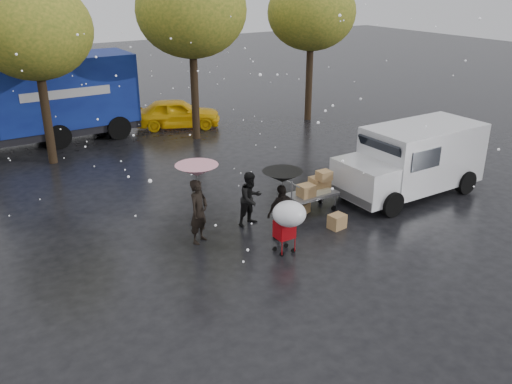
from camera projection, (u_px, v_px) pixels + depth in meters
ground at (282, 244)px, 14.28m from camera, size 90.00×90.00×0.00m
person_pink at (199, 211)px, 14.12m from camera, size 0.76×0.69×1.75m
person_middle at (251, 199)px, 15.14m from camera, size 0.86×0.73×1.56m
person_black at (282, 212)px, 14.31m from camera, size 0.92×0.40×1.55m
umbrella_pink at (197, 170)px, 13.68m from camera, size 1.11×1.11×2.17m
umbrella_black at (283, 177)px, 13.93m from camera, size 1.06×1.06×1.93m
vendor_cart at (315, 188)px, 16.02m from camera, size 1.52×0.80×1.27m
shopping_cart at (288, 216)px, 13.38m from camera, size 0.84×0.84×1.46m
white_van at (413, 159)px, 17.15m from camera, size 4.91×2.18×2.20m
blue_truck at (39, 101)px, 22.06m from camera, size 8.30×2.60×3.50m
box_ground_near at (337, 221)px, 15.12m from camera, size 0.49×0.41×0.41m
box_ground_far at (303, 208)px, 16.09m from camera, size 0.48×0.42×0.31m
yellow_taxi at (177, 113)px, 24.69m from camera, size 4.17×3.01×1.32m
tree_row at (119, 19)px, 19.97m from camera, size 21.60×4.40×7.12m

